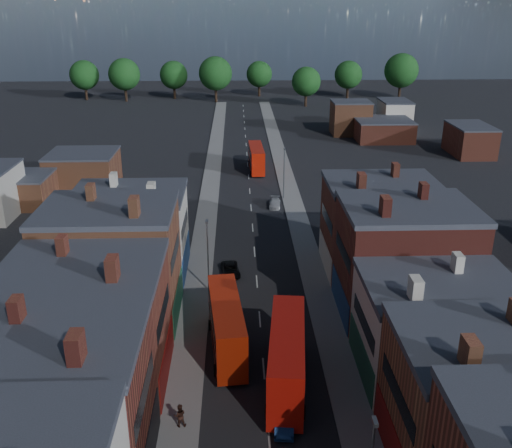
{
  "coord_description": "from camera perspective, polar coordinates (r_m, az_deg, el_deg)",
  "views": [
    {
      "loc": [
        -2.05,
        -24.32,
        29.14
      ],
      "look_at": [
        0.0,
        34.66,
        5.82
      ],
      "focal_mm": 40.0,
      "sensor_mm": 36.0,
      "label": 1
    }
  ],
  "objects": [
    {
      "name": "pavement_west",
      "position": [
        79.93,
        -5.04,
        0.14
      ],
      "size": [
        3.0,
        200.0,
        0.12
      ],
      "primitive_type": "cube",
      "color": "gray",
      "rests_on": "ground"
    },
    {
      "name": "car_1",
      "position": [
        44.01,
        2.87,
        -18.79
      ],
      "size": [
        1.77,
        4.11,
        1.32
      ],
      "primitive_type": "imported",
      "rotation": [
        0.0,
        0.0,
        -0.1
      ],
      "color": "navy",
      "rests_on": "ground"
    },
    {
      "name": "lamp_post_3",
      "position": [
        88.09,
        2.82,
        5.43
      ],
      "size": [
        0.25,
        0.7,
        8.12
      ],
      "color": "slate",
      "rests_on": "ground"
    },
    {
      "name": "bus_1",
      "position": [
        46.4,
        3.11,
        -13.16
      ],
      "size": [
        3.9,
        11.95,
        5.07
      ],
      "rotation": [
        0.0,
        0.0,
        -0.11
      ],
      "color": "red",
      "rests_on": "ground"
    },
    {
      "name": "bus_0",
      "position": [
        50.71,
        -2.97,
        -10.05
      ],
      "size": [
        3.63,
        11.28,
        4.78
      ],
      "rotation": [
        0.0,
        0.0,
        0.1
      ],
      "color": "#A61E09",
      "rests_on": "ground"
    },
    {
      "name": "pavement_east",
      "position": [
        80.26,
        4.26,
        0.26
      ],
      "size": [
        3.0,
        200.0,
        0.12
      ],
      "primitive_type": "cube",
      "color": "gray",
      "rests_on": "ground"
    },
    {
      "name": "lamp_post_2",
      "position": [
        59.64,
        -4.85,
        -2.7
      ],
      "size": [
        0.25,
        0.7,
        8.12
      ],
      "color": "slate",
      "rests_on": "ground"
    },
    {
      "name": "car_2",
      "position": [
        64.89,
        -2.57,
        -4.58
      ],
      "size": [
        2.41,
        4.34,
        1.15
      ],
      "primitive_type": "imported",
      "rotation": [
        0.0,
        0.0,
        0.12
      ],
      "color": "black",
      "rests_on": "ground"
    },
    {
      "name": "car_3",
      "position": [
        85.76,
        1.89,
        2.1
      ],
      "size": [
        2.0,
        4.12,
        1.15
      ],
      "primitive_type": "imported",
      "rotation": [
        0.0,
        0.0,
        -0.1
      ],
      "color": "silver",
      "rests_on": "ground"
    },
    {
      "name": "bus_2",
      "position": [
        103.89,
        0.04,
        6.65
      ],
      "size": [
        2.89,
        10.36,
        4.44
      ],
      "rotation": [
        0.0,
        0.0,
        0.04
      ],
      "color": "#B91808",
      "rests_on": "ground"
    },
    {
      "name": "ped_1",
      "position": [
        43.92,
        -7.63,
        -18.44
      ],
      "size": [
        0.94,
        0.57,
        1.83
      ],
      "primitive_type": "imported",
      "rotation": [
        0.0,
        0.0,
        3.24
      ],
      "color": "#3C2018",
      "rests_on": "pavement_west"
    }
  ]
}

